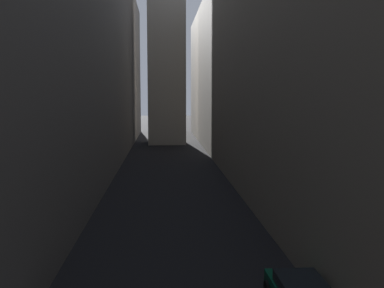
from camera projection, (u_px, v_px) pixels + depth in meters
name	position (u px, v px, depth m)	size (l,w,h in m)	color
ground_plane	(170.00, 179.00, 43.29)	(264.00, 264.00, 0.00)	black
building_block_left	(34.00, 46.00, 43.04)	(15.05, 108.00, 25.53)	slate
building_block_right	(295.00, 62.00, 44.85)	(14.17, 108.00, 22.62)	gray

